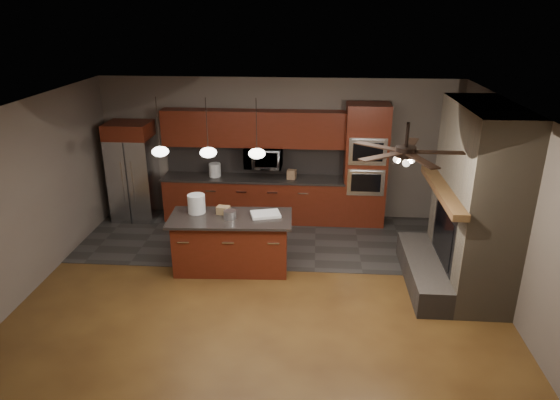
# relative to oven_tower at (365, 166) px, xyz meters

# --- Properties ---
(ground) EXTENTS (7.00, 7.00, 0.00)m
(ground) POSITION_rel_oven_tower_xyz_m (-1.70, -2.69, -1.19)
(ground) COLOR brown
(ground) RESTS_ON ground
(ceiling) EXTENTS (7.00, 6.00, 0.02)m
(ceiling) POSITION_rel_oven_tower_xyz_m (-1.70, -2.69, 1.61)
(ceiling) COLOR white
(ceiling) RESTS_ON back_wall
(back_wall) EXTENTS (7.00, 0.02, 2.80)m
(back_wall) POSITION_rel_oven_tower_xyz_m (-1.70, 0.31, 0.21)
(back_wall) COLOR #655A50
(back_wall) RESTS_ON ground
(right_wall) EXTENTS (0.02, 6.00, 2.80)m
(right_wall) POSITION_rel_oven_tower_xyz_m (1.80, -2.69, 0.21)
(right_wall) COLOR #655A50
(right_wall) RESTS_ON ground
(left_wall) EXTENTS (0.02, 6.00, 2.80)m
(left_wall) POSITION_rel_oven_tower_xyz_m (-5.20, -2.69, 0.21)
(left_wall) COLOR #655A50
(left_wall) RESTS_ON ground
(slate_tile_patch) EXTENTS (7.00, 2.40, 0.01)m
(slate_tile_patch) POSITION_rel_oven_tower_xyz_m (-1.70, -0.89, -1.19)
(slate_tile_patch) COLOR #322F2D
(slate_tile_patch) RESTS_ON ground
(fireplace_column) EXTENTS (1.30, 2.10, 2.80)m
(fireplace_column) POSITION_rel_oven_tower_xyz_m (1.34, -2.29, 0.11)
(fireplace_column) COLOR #726451
(fireplace_column) RESTS_ON ground
(back_cabinetry) EXTENTS (3.59, 0.64, 2.20)m
(back_cabinetry) POSITION_rel_oven_tower_xyz_m (-2.18, 0.05, -0.30)
(back_cabinetry) COLOR #5A1C10
(back_cabinetry) RESTS_ON ground
(oven_tower) EXTENTS (0.80, 0.63, 2.38)m
(oven_tower) POSITION_rel_oven_tower_xyz_m (0.00, 0.00, 0.00)
(oven_tower) COLOR #5A1C10
(oven_tower) RESTS_ON ground
(microwave) EXTENTS (0.73, 0.41, 0.50)m
(microwave) POSITION_rel_oven_tower_xyz_m (-1.98, 0.06, 0.11)
(microwave) COLOR silver
(microwave) RESTS_ON back_cabinetry
(refrigerator) EXTENTS (0.84, 0.75, 1.97)m
(refrigerator) POSITION_rel_oven_tower_xyz_m (-4.57, -0.07, -0.20)
(refrigerator) COLOR silver
(refrigerator) RESTS_ON ground
(kitchen_island) EXTENTS (1.99, 0.98, 0.92)m
(kitchen_island) POSITION_rel_oven_tower_xyz_m (-2.29, -2.05, -0.73)
(kitchen_island) COLOR #5A1C10
(kitchen_island) RESTS_ON ground
(white_bucket) EXTENTS (0.31, 0.31, 0.30)m
(white_bucket) POSITION_rel_oven_tower_xyz_m (-2.86, -1.90, -0.12)
(white_bucket) COLOR silver
(white_bucket) RESTS_ON kitchen_island
(paint_can) EXTENTS (0.24, 0.24, 0.13)m
(paint_can) POSITION_rel_oven_tower_xyz_m (-2.28, -2.10, -0.21)
(paint_can) COLOR silver
(paint_can) RESTS_ON kitchen_island
(paint_tray) EXTENTS (0.52, 0.43, 0.05)m
(paint_tray) POSITION_rel_oven_tower_xyz_m (-1.73, -1.95, -0.25)
(paint_tray) COLOR white
(paint_tray) RESTS_ON kitchen_island
(cardboard_box) EXTENTS (0.22, 0.17, 0.13)m
(cardboard_box) POSITION_rel_oven_tower_xyz_m (-2.42, -1.92, -0.21)
(cardboard_box) COLOR olive
(cardboard_box) RESTS_ON kitchen_island
(counter_bucket) EXTENTS (0.31, 0.31, 0.26)m
(counter_bucket) POSITION_rel_oven_tower_xyz_m (-2.94, 0.01, -0.16)
(counter_bucket) COLOR silver
(counter_bucket) RESTS_ON back_cabinetry
(counter_box) EXTENTS (0.19, 0.16, 0.18)m
(counter_box) POSITION_rel_oven_tower_xyz_m (-1.42, -0.04, -0.20)
(counter_box) COLOR #8C6748
(counter_box) RESTS_ON back_cabinetry
(pendant_left) EXTENTS (0.26, 0.26, 0.92)m
(pendant_left) POSITION_rel_oven_tower_xyz_m (-3.35, -1.99, 0.77)
(pendant_left) COLOR black
(pendant_left) RESTS_ON ceiling
(pendant_center) EXTENTS (0.26, 0.26, 0.92)m
(pendant_center) POSITION_rel_oven_tower_xyz_m (-2.60, -1.99, 0.77)
(pendant_center) COLOR black
(pendant_center) RESTS_ON ceiling
(pendant_right) EXTENTS (0.26, 0.26, 0.92)m
(pendant_right) POSITION_rel_oven_tower_xyz_m (-1.85, -1.99, 0.77)
(pendant_right) COLOR black
(pendant_right) RESTS_ON ceiling
(ceiling_fan) EXTENTS (1.27, 1.33, 0.41)m
(ceiling_fan) POSITION_rel_oven_tower_xyz_m (0.10, -3.49, 1.27)
(ceiling_fan) COLOR black
(ceiling_fan) RESTS_ON ceiling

